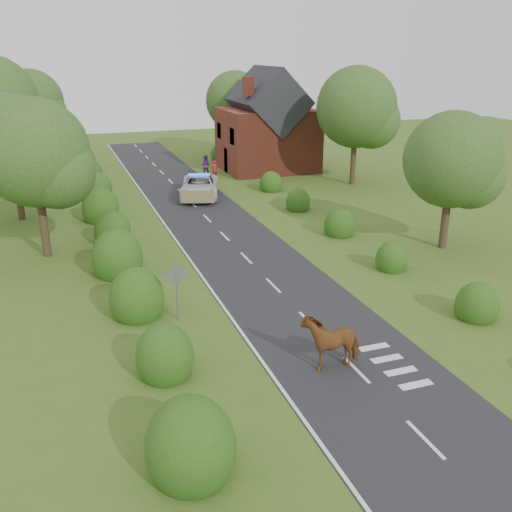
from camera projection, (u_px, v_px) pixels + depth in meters
name	position (u px, v px, depth m)	size (l,w,h in m)	color
ground	(309.00, 322.00, 23.38)	(120.00, 120.00, 0.00)	#3D6120
road	(211.00, 223.00, 36.66)	(6.00, 70.00, 0.02)	black
road_markings	(195.00, 234.00, 34.31)	(4.96, 70.00, 0.01)	white
hedgerow_left	(113.00, 237.00, 31.42)	(2.75, 50.41, 3.00)	#1A461A
hedgerow_right	(330.00, 221.00, 35.20)	(2.10, 45.78, 2.10)	#1A461A
tree_left_a	(40.00, 157.00, 28.98)	(5.74, 5.60, 8.38)	#332316
tree_left_b	(15.00, 142.00, 35.69)	(5.74, 5.60, 8.07)	#332316
tree_left_d	(34.00, 104.00, 53.50)	(6.15, 6.00, 8.89)	#332316
tree_right_a	(457.00, 164.00, 30.50)	(5.33, 5.20, 7.56)	#332316
tree_right_b	(360.00, 111.00, 45.19)	(6.56, 6.40, 9.40)	#332316
tree_right_c	(238.00, 103.00, 57.99)	(6.15, 6.00, 8.58)	#332316
road_sign	(176.00, 283.00, 23.01)	(1.06, 0.08, 2.53)	gray
house	(267.00, 128.00, 51.64)	(8.00, 7.40, 9.17)	brown
cow	(331.00, 343.00, 19.98)	(1.21, 2.29, 1.63)	brown
police_van	(199.00, 186.00, 42.87)	(4.28, 6.40, 1.78)	silver
pedestrian_red	(215.00, 169.00, 49.18)	(0.56, 0.37, 1.53)	#B5182E
pedestrian_purple	(206.00, 165.00, 50.03)	(0.90, 0.70, 1.85)	#5C2473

